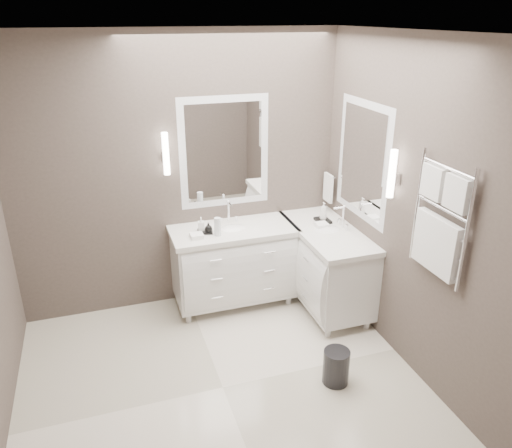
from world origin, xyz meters
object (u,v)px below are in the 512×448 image
object	(u,v)px
vanity_back	(234,261)
vanity_right	(326,262)
waste_bin	(336,367)
towel_ladder	(439,225)

from	to	relation	value
vanity_back	vanity_right	size ratio (longest dim) A/B	1.00
waste_bin	towel_ladder	bearing A→B (deg)	-15.47
vanity_right	towel_ladder	xyz separation A→B (m)	(0.23, -1.30, 0.91)
vanity_back	towel_ladder	xyz separation A→B (m)	(1.10, -1.63, 0.91)
vanity_back	towel_ladder	distance (m)	2.16
vanity_right	waste_bin	size ratio (longest dim) A/B	4.12
towel_ladder	waste_bin	distance (m)	1.41
vanity_back	waste_bin	bearing A→B (deg)	-72.70
vanity_back	towel_ladder	world-z (taller)	towel_ladder
towel_ladder	waste_bin	xyz separation A→B (m)	(-0.65, 0.18, -1.24)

